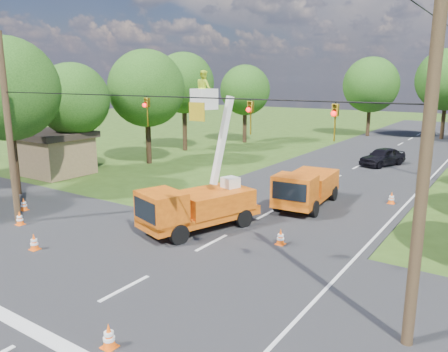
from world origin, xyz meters
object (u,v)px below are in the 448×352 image
Objects in this scene: second_truck at (306,187)px; tree_left_d at (147,89)px; traffic_cone_1 at (109,336)px; shed at (52,152)px; traffic_cone_2 at (281,237)px; traffic_cone_5 at (20,218)px; traffic_cone_3 at (308,206)px; ground_worker at (158,217)px; tree_far_a at (371,85)px; traffic_cone_4 at (34,242)px; tree_left_b at (7,89)px; tree_left_f at (245,90)px; tree_far_b at (448,80)px; bucket_truck at (197,198)px; traffic_cone_7 at (392,198)px; distant_car at (383,157)px; pole_left at (9,131)px; tree_left_c at (73,100)px; tree_left_e at (184,83)px; pole_right_near at (426,155)px; traffic_cone_6 at (24,204)px.

second_truck is 17.45m from tree_left_d.
traffic_cone_1 is 0.13× the size of shed.
traffic_cone_5 is (-11.54, -4.70, 0.00)m from traffic_cone_2.
traffic_cone_3 is 1.00× the size of traffic_cone_5.
tree_far_a is at bearing 54.83° from ground_worker.
ground_worker is 5.16m from traffic_cone_4.
traffic_cone_4 is 11.66m from tree_left_b.
traffic_cone_5 is 0.08× the size of tree_left_f.
ground_worker is at bearing -97.35° from tree_far_b.
tree_left_f is at bearing 106.19° from traffic_cone_4.
tree_left_f is (3.20, 22.00, 4.07)m from shed.
second_truck is at bearing 27.26° from ground_worker.
bucket_truck is at bearing 54.62° from traffic_cone_4.
traffic_cone_7 is at bearing 13.76° from shed.
traffic_cone_7 is at bearing -86.62° from tree_far_b.
second_truck is at bearing -70.43° from distant_car.
tree_left_b reaches higher than traffic_cone_5.
pole_left is at bearing -139.80° from traffic_cone_3.
tree_far_a reaches higher than shed.
tree_left_f is (-9.19, 31.65, 5.33)m from traffic_cone_4.
tree_left_c is at bearing -94.63° from tree_left_f.
traffic_cone_7 is at bearing -51.90° from distant_car.
tree_left_c is 0.96× the size of tree_left_f.
traffic_cone_7 is at bearing 81.36° from traffic_cone_1.
tree_left_e is at bearing 109.28° from traffic_cone_5.
traffic_cone_7 is 0.07× the size of pole_right_near.
tree_far_a is at bearing 84.66° from traffic_cone_5.
pole_right_near reaches higher than traffic_cone_6.
traffic_cone_4 is at bearing -73.81° from tree_left_f.
pole_right_near is 45.08m from tree_far_a.
traffic_cone_1 is at bearing -95.26° from ground_worker.
tree_left_c is at bearing 160.20° from pole_right_near.
tree_left_d reaches higher than traffic_cone_3.
traffic_cone_1 is at bearing -92.53° from traffic_cone_2.
ground_worker is at bearing 19.09° from pole_left.
tree_left_e is at bearing 115.31° from traffic_cone_4.
ground_worker is 0.21× the size of tree_left_f.
pole_right_near reaches higher than traffic_cone_5.
traffic_cone_4 is (-4.06, -5.71, -1.18)m from bucket_truck.
tree_left_d is at bearing -90.76° from tree_left_f.
traffic_cone_2 is 0.07× the size of tree_far_b.
bucket_truck is 0.90× the size of tree_left_c.
pole_left is at bearing -136.55° from traffic_cone_7.
ground_worker is (-3.55, -7.96, -0.20)m from second_truck.
tree_left_c is at bearing 116.15° from ground_worker.
tree_left_c is at bearing -118.44° from tree_far_b.
distant_car reaches higher than traffic_cone_3.
tree_far_a is (13.00, 35.00, 4.57)m from shed.
distant_car is 27.07m from traffic_cone_5.
second_truck is 14.97m from traffic_cone_1.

